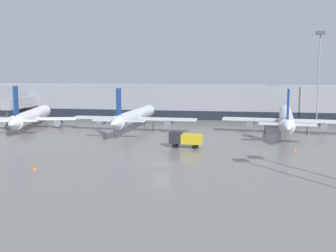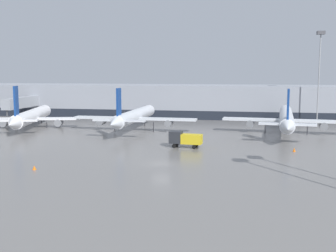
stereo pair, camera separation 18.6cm
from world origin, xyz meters
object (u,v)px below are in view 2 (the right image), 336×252
object	(u,v)px
service_truck_2	(185,138)
traffic_cone_2	(34,168)
parked_jet_0	(134,116)
parked_jet_2	(286,118)
traffic_cone_0	(294,150)
parked_jet_4	(31,116)
apron_light_mast_1	(320,53)

from	to	relation	value
service_truck_2	traffic_cone_2	bearing A→B (deg)	54.36
parked_jet_0	traffic_cone_2	bearing A→B (deg)	175.20
parked_jet_2	traffic_cone_0	distance (m)	20.65
parked_jet_4	traffic_cone_0	world-z (taller)	parked_jet_4
service_truck_2	traffic_cone_2	xyz separation A→B (m)	(-17.66, -19.63, -1.29)
parked_jet_0	traffic_cone_2	size ratio (longest dim) A/B	56.96
traffic_cone_2	traffic_cone_0	bearing A→B (deg)	28.02
service_truck_2	apron_light_mast_1	size ratio (longest dim) A/B	0.26
parked_jet_0	parked_jet_4	bearing A→B (deg)	89.20
parked_jet_2	service_truck_2	distance (m)	27.32
parked_jet_0	service_truck_2	world-z (taller)	parked_jet_0
parked_jet_0	service_truck_2	distance (m)	22.34
parked_jet_0	traffic_cone_0	size ratio (longest dim) A/B	50.33
parked_jet_0	traffic_cone_2	world-z (taller)	parked_jet_0
parked_jet_4	apron_light_mast_1	bearing A→B (deg)	-88.01
parked_jet_2	parked_jet_4	distance (m)	56.98
parked_jet_0	traffic_cone_0	xyz separation A→B (m)	(31.55, -18.35, -2.93)
traffic_cone_0	traffic_cone_2	size ratio (longest dim) A/B	1.13
parked_jet_0	apron_light_mast_1	world-z (taller)	apron_light_mast_1
parked_jet_4	service_truck_2	xyz separation A→B (m)	(38.23, -18.75, -1.07)
parked_jet_0	traffic_cone_0	world-z (taller)	parked_jet_0
parked_jet_2	traffic_cone_2	size ratio (longest dim) A/B	67.45
service_truck_2	traffic_cone_0	xyz separation A→B (m)	(18.06, -0.62, -1.25)
apron_light_mast_1	traffic_cone_0	bearing A→B (deg)	-104.58
parked_jet_2	traffic_cone_2	distance (m)	53.75
parked_jet_2	service_truck_2	size ratio (longest dim) A/B	6.59
parked_jet_4	service_truck_2	size ratio (longest dim) A/B	5.72
service_truck_2	parked_jet_2	bearing A→B (deg)	-127.06
traffic_cone_0	traffic_cone_2	xyz separation A→B (m)	(-35.72, -19.01, -0.04)
service_truck_2	parked_jet_4	bearing A→B (deg)	-19.78
parked_jet_4	apron_light_mast_1	xyz separation A→B (m)	(65.94, 17.75, 14.61)
parked_jet_2	parked_jet_4	bearing A→B (deg)	96.05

